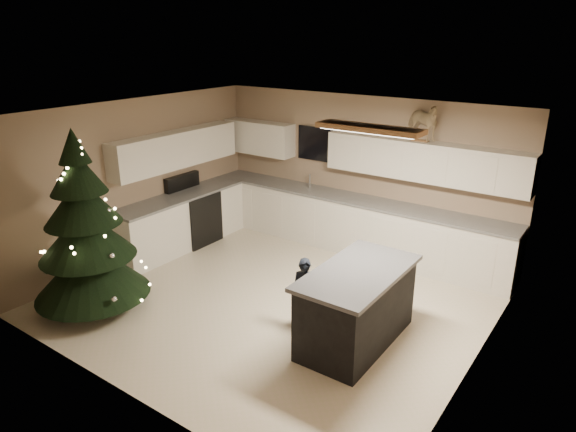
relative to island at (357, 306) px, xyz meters
The scene contains 8 objects.
ground_plane 1.53m from the island, 169.99° to the left, with size 5.50×5.50×0.00m, color #C0B19D.
room_shell 1.92m from the island, 169.76° to the left, with size 5.52×5.02×2.61m.
cabinetry 3.03m from the island, 140.96° to the left, with size 5.50×3.20×2.00m.
island is the anchor object (origin of this frame).
bar_stool 0.41m from the island, 161.20° to the right, with size 0.35×0.35×0.66m.
christmas_tree 3.59m from the island, 157.70° to the right, with size 1.55×1.50×2.48m.
toddler 0.70m from the island, behind, with size 0.34×0.22×0.93m, color black.
rocking_horse 3.18m from the island, 98.12° to the left, with size 0.72×0.53×0.58m.
Camera 1 is at (3.88, -5.14, 3.58)m, focal length 32.00 mm.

